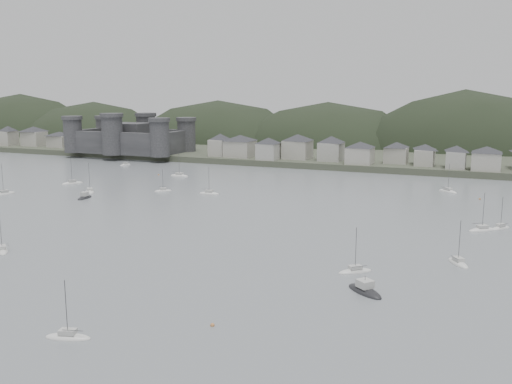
% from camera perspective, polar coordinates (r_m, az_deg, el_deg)
% --- Properties ---
extents(ground, '(900.00, 900.00, 0.00)m').
position_cam_1_polar(ground, '(111.90, -15.17, -9.40)').
color(ground, slate).
rests_on(ground, ground).
extents(far_shore_land, '(900.00, 250.00, 3.00)m').
position_cam_1_polar(far_shore_land, '(384.94, 12.76, 4.75)').
color(far_shore_land, '#383D2D').
rests_on(far_shore_land, ground).
extents(forested_ridge, '(851.55, 103.94, 102.57)m').
position_cam_1_polar(forested_ridge, '(360.50, 12.72, 2.34)').
color(forested_ridge, black).
rests_on(forested_ridge, ground).
extents(castle, '(66.00, 43.00, 20.00)m').
position_cam_1_polar(castle, '(322.57, -12.66, 5.41)').
color(castle, '#2F2F31').
rests_on(castle, far_shore_land).
extents(waterfront_town, '(451.48, 28.46, 12.92)m').
position_cam_1_polar(waterfront_town, '(267.89, 19.31, 3.64)').
color(waterfront_town, '#A3A295').
rests_on(waterfront_town, far_shore_land).
extents(sailboat_lead, '(7.91, 7.13, 11.08)m').
position_cam_1_polar(sailboat_lead, '(162.29, 21.95, -3.59)').
color(sailboat_lead, silver).
rests_on(sailboat_lead, ground).
extents(moored_fleet, '(263.21, 176.68, 12.82)m').
position_cam_1_polar(moored_fleet, '(180.22, -10.40, -1.67)').
color(moored_fleet, silver).
rests_on(moored_fleet, ground).
extents(motor_launch_near, '(8.93, 8.20, 4.12)m').
position_cam_1_polar(motor_launch_near, '(107.88, 10.97, -9.81)').
color(motor_launch_near, black).
rests_on(motor_launch_near, ground).
extents(motor_launch_far, '(3.71, 8.00, 3.85)m').
position_cam_1_polar(motor_launch_far, '(203.95, -16.99, -0.53)').
color(motor_launch_far, black).
rests_on(motor_launch_far, ground).
extents(mooring_buoys, '(171.27, 137.12, 0.70)m').
position_cam_1_polar(mooring_buoys, '(151.96, 4.48, -3.78)').
color(mooring_buoys, '#BD783F').
rests_on(mooring_buoys, ground).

